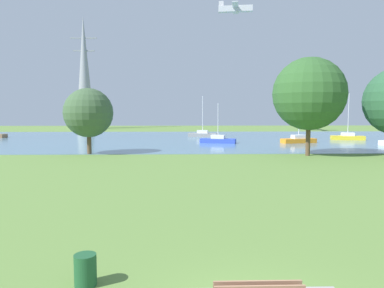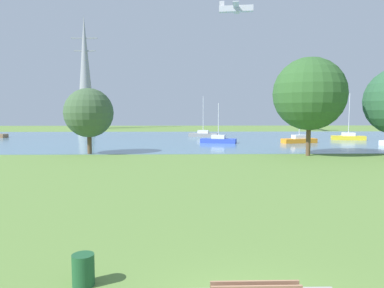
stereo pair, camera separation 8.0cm
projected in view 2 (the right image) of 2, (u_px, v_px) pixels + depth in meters
ground_plane at (201, 166)px, 29.28m from camera, size 160.00×160.00×0.00m
litter_bin at (83, 270)px, 9.26m from camera, size 0.56×0.56×0.80m
water_surface at (192, 139)px, 57.15m from camera, size 140.00×40.00×0.02m
sailboat_yellow at (348, 137)px, 55.40m from camera, size 5.02×2.60×7.01m
sailboat_gray at (203, 134)px, 61.99m from camera, size 5.01×2.53×6.84m
sailboat_orange at (299, 140)px, 50.09m from camera, size 5.02×2.65×6.72m
sailboat_blue at (218, 140)px, 50.00m from camera, size 5.03×2.78×5.41m
tree_west_far at (89, 113)px, 37.12m from camera, size 4.97×4.97×6.68m
tree_mid_shore at (310, 94)px, 35.56m from camera, size 7.06×7.06×9.57m
electricity_pylon at (85, 72)px, 89.41m from camera, size 6.40×4.40×27.36m
light_aircraft at (236, 9)px, 69.26m from camera, size 6.49×8.47×2.10m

